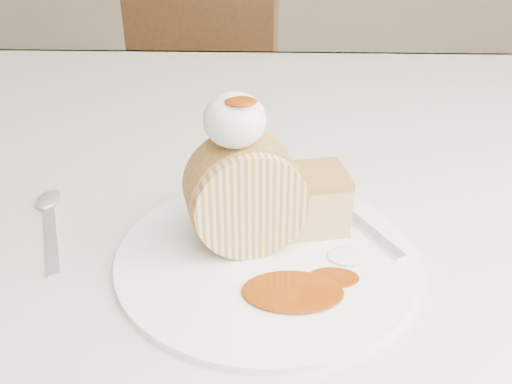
{
  "coord_description": "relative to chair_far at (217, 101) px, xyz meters",
  "views": [
    {
      "loc": [
        -0.01,
        -0.48,
        1.08
      ],
      "look_at": [
        -0.03,
        -0.03,
        0.82
      ],
      "focal_mm": 40.0,
      "sensor_mm": 36.0,
      "label": 1
    }
  ],
  "objects": [
    {
      "name": "plate",
      "position": [
        0.15,
        -1.08,
        0.26
      ],
      "size": [
        0.34,
        0.34,
        0.01
      ],
      "primitive_type": "cylinder",
      "rotation": [
        0.0,
        0.0,
        0.2
      ],
      "color": "white",
      "rests_on": "table"
    },
    {
      "name": "cake_chunk",
      "position": [
        0.2,
        -1.03,
        0.29
      ],
      "size": [
        0.07,
        0.07,
        0.05
      ],
      "primitive_type": "cube",
      "rotation": [
        0.0,
        0.0,
        0.2
      ],
      "color": "#B98446",
      "rests_on": "plate"
    },
    {
      "name": "spoon",
      "position": [
        -0.06,
        -1.06,
        0.26
      ],
      "size": [
        0.08,
        0.15,
        0.0
      ],
      "primitive_type": "cube",
      "rotation": [
        0.0,
        0.0,
        0.37
      ],
      "color": "silver",
      "rests_on": "table"
    },
    {
      "name": "roulade_slice",
      "position": [
        0.13,
        -1.06,
        0.32
      ],
      "size": [
        0.12,
        0.09,
        0.11
      ],
      "primitive_type": "cylinder",
      "rotation": [
        1.57,
        0.0,
        0.28
      ],
      "color": "beige",
      "rests_on": "plate"
    },
    {
      "name": "whipped_cream",
      "position": [
        0.12,
        -1.07,
        0.4
      ],
      "size": [
        0.06,
        0.06,
        0.05
      ],
      "primitive_type": "ellipsoid",
      "color": "white",
      "rests_on": "roulade_slice"
    },
    {
      "name": "fork",
      "position": [
        0.25,
        -1.03,
        0.27
      ],
      "size": [
        0.1,
        0.16,
        0.0
      ],
      "primitive_type": "cube",
      "rotation": [
        0.0,
        0.0,
        0.5
      ],
      "color": "silver",
      "rests_on": "plate"
    },
    {
      "name": "chair_far",
      "position": [
        0.0,
        0.0,
        0.0
      ],
      "size": [
        0.51,
        0.51,
        0.86
      ],
      "rotation": [
        0.0,
        0.0,
        2.84
      ],
      "color": "brown",
      "rests_on": "ground"
    },
    {
      "name": "caramel_pool",
      "position": [
        0.18,
        -1.14,
        0.27
      ],
      "size": [
        0.1,
        0.07,
        0.0
      ],
      "primitive_type": null,
      "rotation": [
        0.0,
        0.0,
        0.2
      ],
      "color": "#762C04",
      "rests_on": "plate"
    },
    {
      "name": "caramel_drizzle",
      "position": [
        0.13,
        -1.08,
        0.43
      ],
      "size": [
        0.03,
        0.02,
        0.01
      ],
      "primitive_type": "ellipsoid",
      "color": "#762C04",
      "rests_on": "whipped_cream"
    },
    {
      "name": "table",
      "position": [
        0.17,
        -0.85,
        0.17
      ],
      "size": [
        1.4,
        0.9,
        0.75
      ],
      "color": "beige",
      "rests_on": "ground"
    }
  ]
}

